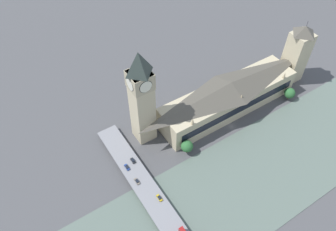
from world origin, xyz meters
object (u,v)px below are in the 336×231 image
(parliament_hall, at_px, (229,96))
(car_northbound_mid, at_px, (127,167))
(car_northbound_lead, at_px, (159,198))
(victoria_tower, at_px, (296,54))
(road_bridge, at_px, (171,226))
(car_southbound_lead, at_px, (137,181))
(clock_tower, at_px, (141,96))
(car_northbound_tail, at_px, (133,161))

(parliament_hall, height_order, car_northbound_mid, parliament_hall)
(parliament_hall, xyz_separation_m, car_northbound_lead, (-36.90, 81.10, -8.04))
(victoria_tower, height_order, road_bridge, victoria_tower)
(road_bridge, height_order, car_southbound_lead, car_southbound_lead)
(clock_tower, bearing_deg, victoria_tower, -94.99)
(car_northbound_lead, distance_m, car_southbound_lead, 17.44)
(victoria_tower, relative_size, car_northbound_mid, 10.83)
(clock_tower, relative_size, car_northbound_lead, 15.35)
(parliament_hall, height_order, road_bridge, parliament_hall)
(clock_tower, distance_m, victoria_tower, 128.94)
(clock_tower, distance_m, car_northbound_mid, 45.11)
(clock_tower, bearing_deg, car_southbound_lead, 143.58)
(car_southbound_lead, bearing_deg, road_bridge, -175.91)
(victoria_tower, xyz_separation_m, car_northbound_mid, (-8.40, 151.35, -19.00))
(victoria_tower, bearing_deg, car_southbound_lead, 97.70)
(car_northbound_mid, distance_m, car_southbound_lead, 12.03)
(car_northbound_mid, bearing_deg, car_southbound_lead, -178.28)
(clock_tower, relative_size, victoria_tower, 1.36)
(parliament_hall, relative_size, car_northbound_lead, 23.20)
(clock_tower, xyz_separation_m, victoria_tower, (-11.15, -127.69, -14.05))
(clock_tower, height_order, road_bridge, clock_tower)
(car_northbound_mid, bearing_deg, car_northbound_tail, -67.52)
(road_bridge, xyz_separation_m, car_northbound_lead, (16.94, -3.18, 1.49))
(road_bridge, relative_size, car_northbound_lead, 35.36)
(parliament_hall, relative_size, car_northbound_tail, 25.00)
(road_bridge, height_order, car_northbound_lead, car_northbound_lead)
(clock_tower, xyz_separation_m, car_northbound_lead, (-48.10, 17.73, -33.06))
(road_bridge, bearing_deg, victoria_tower, -70.06)
(parliament_hall, height_order, car_northbound_tail, parliament_hall)
(parliament_hall, height_order, victoria_tower, victoria_tower)
(parliament_hall, relative_size, road_bridge, 0.66)
(clock_tower, distance_m, road_bridge, 76.56)
(road_bridge, height_order, car_northbound_mid, car_northbound_mid)
(road_bridge, height_order, car_northbound_tail, car_northbound_tail)
(road_bridge, bearing_deg, clock_tower, -17.82)
(road_bridge, relative_size, car_northbound_tail, 38.11)
(parliament_hall, xyz_separation_m, car_northbound_mid, (-8.35, 87.03, -8.03))
(parliament_hall, bearing_deg, clock_tower, 79.97)
(parliament_hall, xyz_separation_m, car_northbound_tail, (-6.09, 81.57, -8.01))
(clock_tower, distance_m, car_southbound_lead, 51.31)
(parliament_hall, relative_size, clock_tower, 1.51)
(clock_tower, distance_m, car_northbound_tail, 41.49)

